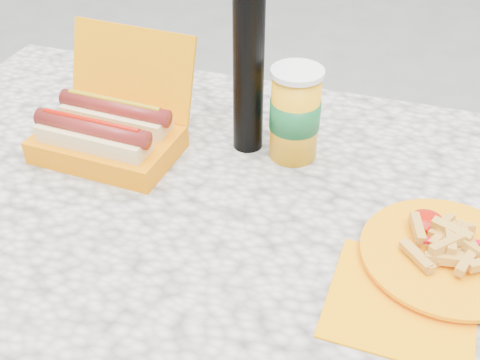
% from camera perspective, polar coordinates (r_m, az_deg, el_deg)
% --- Properties ---
extents(picnic_table, '(1.20, 0.80, 0.75)m').
position_cam_1_polar(picnic_table, '(0.99, -2.14, -6.85)').
color(picnic_table, beige).
rests_on(picnic_table, ground).
extents(hotdog_box, '(0.24, 0.21, 0.18)m').
position_cam_1_polar(hotdog_box, '(1.02, -12.35, 4.55)').
color(hotdog_box, '#FF9301').
rests_on(hotdog_box, picnic_table).
extents(fries_plate, '(0.26, 0.30, 0.05)m').
position_cam_1_polar(fries_plate, '(0.85, 18.65, -6.91)').
color(fries_plate, '#FF9800').
rests_on(fries_plate, picnic_table).
extents(soda_cup, '(0.08, 0.08, 0.16)m').
position_cam_1_polar(soda_cup, '(0.98, 5.23, 6.26)').
color(soda_cup, '#FFAA12').
rests_on(soda_cup, picnic_table).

